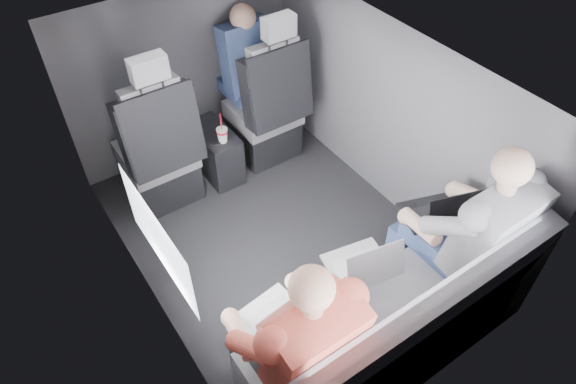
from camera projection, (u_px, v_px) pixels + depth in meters
floor at (280, 241)px, 3.57m from camera, size 2.60×2.60×0.00m
ceiling at (277, 71)px, 2.62m from camera, size 2.60×2.60×0.00m
panel_left at (138, 233)px, 2.73m from camera, size 0.02×2.60×1.35m
panel_right at (390, 119)px, 3.46m from camera, size 0.02×2.60×1.35m
panel_front at (183, 74)px, 3.86m from camera, size 1.80×0.02×1.35m
panel_back at (438, 327)px, 2.33m from camera, size 1.80×0.02×1.35m
side_window at (158, 240)px, 2.40m from camera, size 0.02×0.75×0.42m
seatbelt at (279, 79)px, 3.58m from camera, size 0.35×0.11×0.59m
front_seat_left at (159, 157)px, 3.60m from camera, size 0.52×0.58×1.26m
front_seat_right at (267, 114)px, 3.96m from camera, size 0.52×0.58×1.26m
center_console at (216, 152)px, 3.94m from camera, size 0.24×0.48×0.41m
rear_bench at (391, 330)px, 2.72m from camera, size 1.60×0.57×0.92m
soda_cup at (222, 135)px, 3.68m from camera, size 0.08×0.08×0.25m
laptop_white at (275, 317)px, 2.42m from camera, size 0.32×0.31×0.22m
laptop_silver at (363, 263)px, 2.64m from camera, size 0.36×0.34×0.23m
laptop_black at (441, 213)px, 2.89m from camera, size 0.41×0.42×0.25m
passenger_rear_left at (295, 339)px, 2.32m from camera, size 0.52×0.63×1.25m
passenger_rear_right at (467, 231)px, 2.77m from camera, size 0.54×0.65×1.28m
passenger_front_right at (246, 60)px, 3.87m from camera, size 0.38×0.38×0.75m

